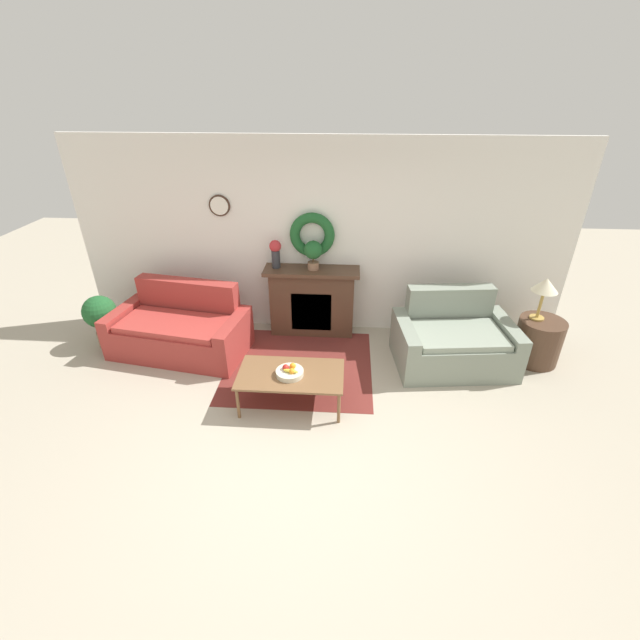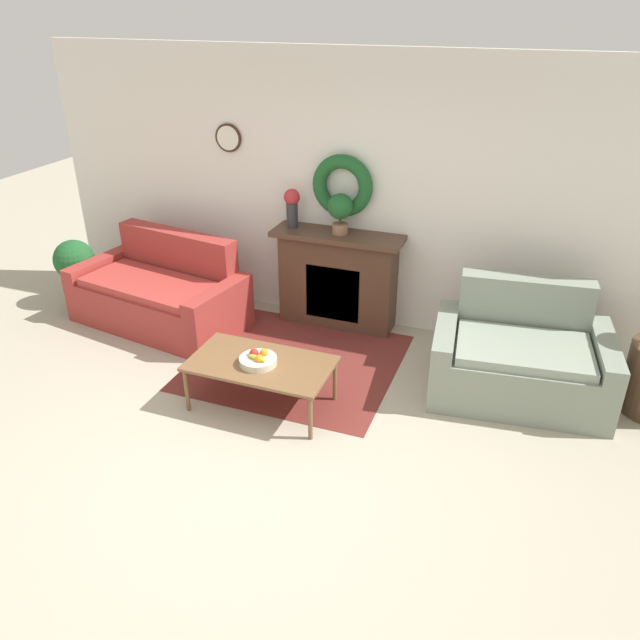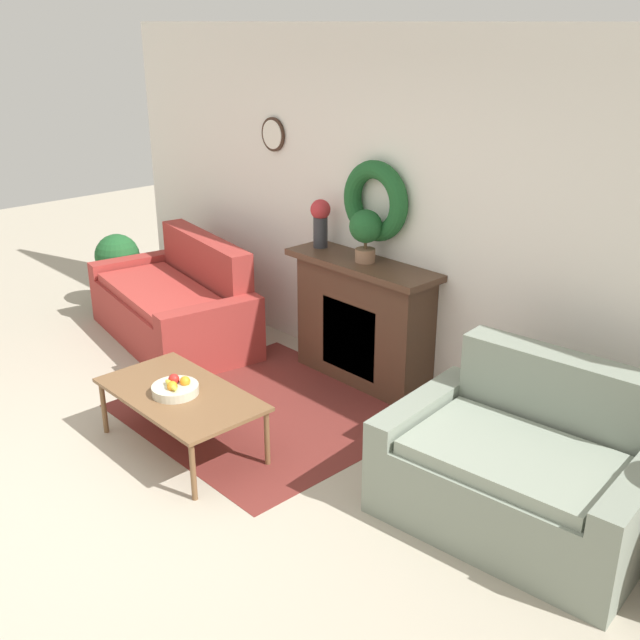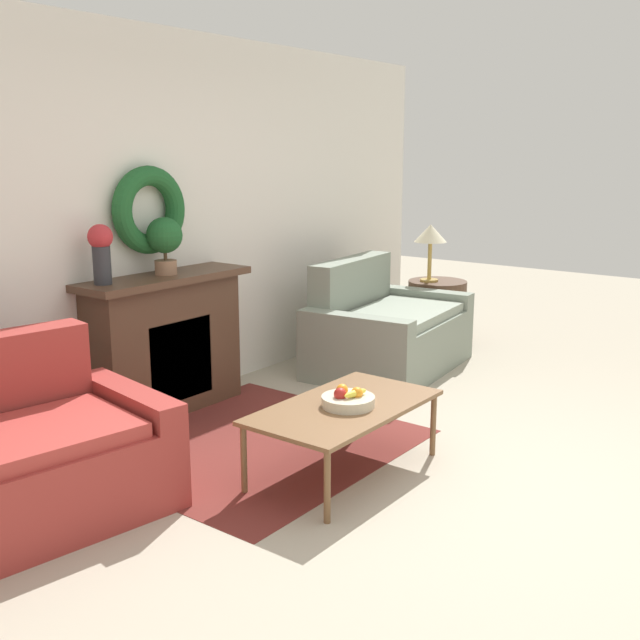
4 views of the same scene
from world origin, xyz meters
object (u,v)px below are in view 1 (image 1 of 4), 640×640
(coffee_table, at_px, (291,376))
(vase_on_mantel_left, at_px, (276,252))
(couch_left, at_px, (181,329))
(potted_plant_floor_by_couch, at_px, (100,315))
(loveseat_right, at_px, (453,341))
(table_lamp, at_px, (545,287))
(fruit_bowl, at_px, (290,372))
(side_table_by_loveseat, at_px, (538,341))
(potted_plant_on_mantel, at_px, (313,252))
(fireplace, at_px, (312,301))

(coffee_table, relative_size, vase_on_mantel_left, 3.02)
(couch_left, relative_size, potted_plant_floor_by_couch, 2.56)
(loveseat_right, relative_size, vase_on_mantel_left, 4.01)
(table_lamp, distance_m, potted_plant_floor_by_couch, 5.82)
(fruit_bowl, xyz_separation_m, side_table_by_loveseat, (3.11, 1.11, -0.16))
(side_table_by_loveseat, height_order, vase_on_mantel_left, vase_on_mantel_left)
(couch_left, xyz_separation_m, potted_plant_floor_by_couch, (-1.12, 0.05, 0.16))
(table_lamp, bearing_deg, fruit_bowl, -158.89)
(coffee_table, bearing_deg, side_table_by_loveseat, 19.29)
(side_table_by_loveseat, height_order, potted_plant_on_mantel, potted_plant_on_mantel)
(loveseat_right, bearing_deg, fireplace, 154.23)
(vase_on_mantel_left, relative_size, potted_plant_floor_by_couch, 0.52)
(fruit_bowl, height_order, vase_on_mantel_left, vase_on_mantel_left)
(fruit_bowl, xyz_separation_m, table_lamp, (3.04, 1.17, 0.59))
(loveseat_right, relative_size, potted_plant_floor_by_couch, 2.11)
(couch_left, relative_size, loveseat_right, 1.22)
(couch_left, bearing_deg, fruit_bowl, -23.61)
(loveseat_right, bearing_deg, table_lamp, 2.47)
(vase_on_mantel_left, xyz_separation_m, potted_plant_on_mantel, (0.52, -0.02, 0.02))
(coffee_table, distance_m, potted_plant_on_mantel, 1.84)
(potted_plant_on_mantel, bearing_deg, loveseat_right, -19.09)
(vase_on_mantel_left, bearing_deg, loveseat_right, -15.62)
(loveseat_right, bearing_deg, potted_plant_floor_by_couch, 172.31)
(side_table_by_loveseat, height_order, potted_plant_floor_by_couch, potted_plant_floor_by_couch)
(loveseat_right, distance_m, potted_plant_on_mantel, 2.18)
(table_lamp, bearing_deg, couch_left, -178.61)
(vase_on_mantel_left, bearing_deg, fruit_bowl, -76.88)
(loveseat_right, relative_size, potted_plant_on_mantel, 3.91)
(loveseat_right, height_order, potted_plant_floor_by_couch, loveseat_right)
(couch_left, distance_m, potted_plant_floor_by_couch, 1.13)
(vase_on_mantel_left, height_order, potted_plant_floor_by_couch, vase_on_mantel_left)
(fireplace, xyz_separation_m, coffee_table, (-0.10, -1.64, -0.12))
(vase_on_mantel_left, distance_m, potted_plant_on_mantel, 0.52)
(potted_plant_on_mantel, xyz_separation_m, potted_plant_floor_by_couch, (-2.88, -0.55, -0.78))
(couch_left, relative_size, potted_plant_on_mantel, 4.76)
(coffee_table, height_order, potted_plant_floor_by_couch, potted_plant_floor_by_couch)
(couch_left, height_order, coffee_table, couch_left)
(table_lamp, bearing_deg, potted_plant_on_mantel, 170.59)
(fruit_bowl, bearing_deg, table_lamp, 21.11)
(fireplace, bearing_deg, potted_plant_on_mantel, -33.56)
(loveseat_right, height_order, vase_on_mantel_left, vase_on_mantel_left)
(fireplace, height_order, table_lamp, table_lamp)
(potted_plant_floor_by_couch, bearing_deg, couch_left, -2.52)
(coffee_table, bearing_deg, vase_on_mantel_left, 103.52)
(coffee_table, bearing_deg, potted_plant_on_mantel, 85.74)
(fireplace, height_order, couch_left, fireplace)
(potted_plant_on_mantel, bearing_deg, side_table_by_loveseat, -10.26)
(potted_plant_on_mantel, bearing_deg, fireplace, 146.44)
(loveseat_right, bearing_deg, coffee_table, -160.28)
(couch_left, height_order, table_lamp, table_lamp)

